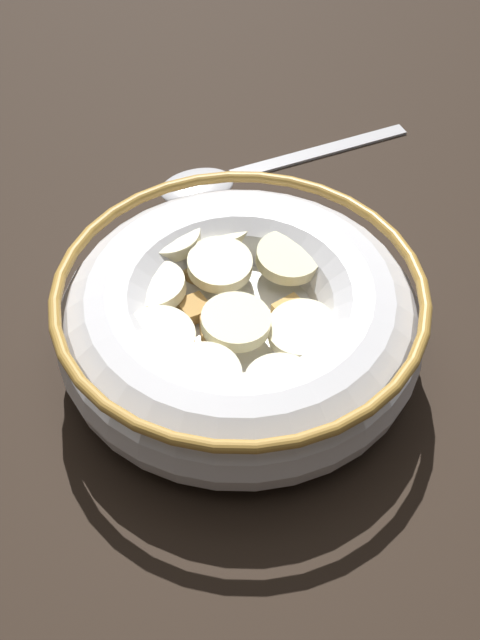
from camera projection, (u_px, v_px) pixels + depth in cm
name	position (u px, v px, depth cm)	size (l,w,h in cm)	color
ground_plane	(240.00, 371.00, 44.27)	(113.04, 113.04, 2.00)	black
cereal_bowl	(239.00, 322.00, 41.42)	(18.02, 18.02, 5.26)	silver
spoon	(230.00, 173.00, 53.27)	(16.04, 10.65, 0.80)	#B7B7BC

